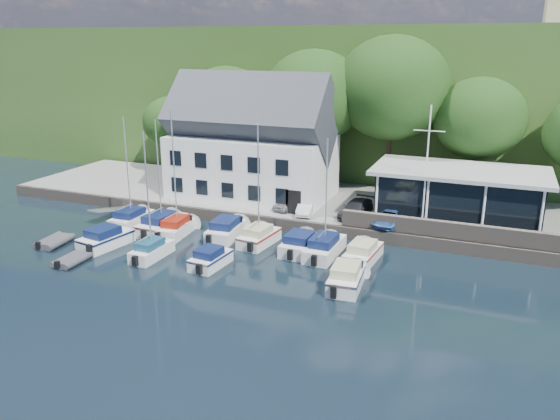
{
  "coord_description": "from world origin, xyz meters",
  "views": [
    {
      "loc": [
        13.47,
        -27.38,
        14.57
      ],
      "look_at": [
        -1.27,
        9.0,
        2.37
      ],
      "focal_mm": 35.0,
      "sensor_mm": 36.0,
      "label": 1
    }
  ],
  "objects_px": {
    "boat_r1_7": "(363,251)",
    "boat_r2_2": "(211,257)",
    "boat_r2_1": "(148,200)",
    "dinghy_0": "(54,240)",
    "boat_r1_0": "(128,173)",
    "boat_r1_4": "(258,186)",
    "car_white": "(306,207)",
    "dinghy_1": "(72,259)",
    "boat_r2_4": "(347,275)",
    "boat_r1_6": "(326,192)",
    "boat_r1_2": "(175,179)",
    "club_pavilion": "(458,195)",
    "flagpole": "(426,169)",
    "boat_r1_3": "(227,227)",
    "car_dgrey": "(356,208)",
    "car_silver": "(289,202)",
    "boat_r2_0": "(106,237)",
    "car_blue": "(390,217)",
    "boat_r1_1": "(159,174)",
    "boat_r1_5": "(300,242)",
    "harbor_building": "(252,148)"
  },
  "relations": [
    {
      "from": "boat_r1_2",
      "to": "boat_r1_3",
      "type": "height_order",
      "value": "boat_r1_2"
    },
    {
      "from": "dinghy_0",
      "to": "club_pavilion",
      "type": "bearing_deg",
      "value": 21.82
    },
    {
      "from": "boat_r1_0",
      "to": "boat_r1_6",
      "type": "bearing_deg",
      "value": -2.27
    },
    {
      "from": "boat_r1_0",
      "to": "car_dgrey",
      "type": "bearing_deg",
      "value": 19.0
    },
    {
      "from": "boat_r1_3",
      "to": "boat_r1_6",
      "type": "bearing_deg",
      "value": -10.39
    },
    {
      "from": "car_white",
      "to": "boat_r1_6",
      "type": "distance_m",
      "value": 7.42
    },
    {
      "from": "dinghy_1",
      "to": "boat_r1_4",
      "type": "bearing_deg",
      "value": 36.75
    },
    {
      "from": "club_pavilion",
      "to": "flagpole",
      "type": "bearing_deg",
      "value": -124.7
    },
    {
      "from": "car_white",
      "to": "boat_r2_0",
      "type": "xyz_separation_m",
      "value": [
        -12.06,
        -10.18,
        -0.8
      ]
    },
    {
      "from": "club_pavilion",
      "to": "boat_r1_3",
      "type": "relative_size",
      "value": 2.04
    },
    {
      "from": "boat_r1_0",
      "to": "boat_r2_2",
      "type": "height_order",
      "value": "boat_r1_0"
    },
    {
      "from": "car_silver",
      "to": "car_white",
      "type": "relative_size",
      "value": 1.0
    },
    {
      "from": "boat_r1_5",
      "to": "car_silver",
      "type": "bearing_deg",
      "value": 118.61
    },
    {
      "from": "boat_r2_0",
      "to": "boat_r1_5",
      "type": "bearing_deg",
      "value": 27.11
    },
    {
      "from": "car_silver",
      "to": "dinghy_0",
      "type": "relative_size",
      "value": 1.13
    },
    {
      "from": "boat_r1_3",
      "to": "dinghy_1",
      "type": "bearing_deg",
      "value": -135.32
    },
    {
      "from": "dinghy_0",
      "to": "boat_r1_0",
      "type": "bearing_deg",
      "value": 60.61
    },
    {
      "from": "boat_r1_1",
      "to": "car_silver",
      "type": "bearing_deg",
      "value": 39.65
    },
    {
      "from": "boat_r1_0",
      "to": "dinghy_0",
      "type": "height_order",
      "value": "boat_r1_0"
    },
    {
      "from": "boat_r2_2",
      "to": "boat_r2_0",
      "type": "bearing_deg",
      "value": -177.97
    },
    {
      "from": "boat_r1_1",
      "to": "boat_r2_0",
      "type": "bearing_deg",
      "value": -111.06
    },
    {
      "from": "car_dgrey",
      "to": "boat_r2_4",
      "type": "relative_size",
      "value": 0.76
    },
    {
      "from": "car_white",
      "to": "flagpole",
      "type": "bearing_deg",
      "value": -11.64
    },
    {
      "from": "car_dgrey",
      "to": "boat_r2_0",
      "type": "height_order",
      "value": "car_dgrey"
    },
    {
      "from": "boat_r1_4",
      "to": "car_white",
      "type": "bearing_deg",
      "value": 78.87
    },
    {
      "from": "boat_r1_3",
      "to": "car_dgrey",
      "type": "bearing_deg",
      "value": 29.11
    },
    {
      "from": "car_blue",
      "to": "boat_r1_1",
      "type": "height_order",
      "value": "boat_r1_1"
    },
    {
      "from": "dinghy_0",
      "to": "boat_r1_2",
      "type": "bearing_deg",
      "value": 31.02
    },
    {
      "from": "club_pavilion",
      "to": "car_silver",
      "type": "height_order",
      "value": "club_pavilion"
    },
    {
      "from": "boat_r1_2",
      "to": "boat_r2_4",
      "type": "bearing_deg",
      "value": -21.97
    },
    {
      "from": "boat_r1_2",
      "to": "car_silver",
      "type": "bearing_deg",
      "value": 38.47
    },
    {
      "from": "car_dgrey",
      "to": "boat_r1_4",
      "type": "relative_size",
      "value": 0.48
    },
    {
      "from": "car_silver",
      "to": "boat_r2_0",
      "type": "xyz_separation_m",
      "value": [
        -10.27,
        -10.89,
        -0.81
      ]
    },
    {
      "from": "boat_r1_4",
      "to": "dinghy_1",
      "type": "distance_m",
      "value": 13.87
    },
    {
      "from": "boat_r1_7",
      "to": "boat_r2_2",
      "type": "bearing_deg",
      "value": -148.33
    },
    {
      "from": "boat_r2_0",
      "to": "boat_r1_3",
      "type": "bearing_deg",
      "value": 44.66
    },
    {
      "from": "club_pavilion",
      "to": "boat_r2_2",
      "type": "bearing_deg",
      "value": -137.13
    },
    {
      "from": "car_silver",
      "to": "boat_r1_3",
      "type": "distance_m",
      "value": 6.46
    },
    {
      "from": "flagpole",
      "to": "boat_r1_1",
      "type": "height_order",
      "value": "flagpole"
    },
    {
      "from": "boat_r1_6",
      "to": "boat_r1_7",
      "type": "height_order",
      "value": "boat_r1_6"
    },
    {
      "from": "car_white",
      "to": "dinghy_1",
      "type": "height_order",
      "value": "car_white"
    },
    {
      "from": "flagpole",
      "to": "boat_r1_1",
      "type": "relative_size",
      "value": 0.98
    },
    {
      "from": "harbor_building",
      "to": "flagpole",
      "type": "xyz_separation_m",
      "value": [
        15.76,
        -3.73,
        0.27
      ]
    },
    {
      "from": "boat_r1_2",
      "to": "boat_r1_3",
      "type": "distance_m",
      "value": 5.41
    },
    {
      "from": "car_silver",
      "to": "boat_r1_2",
      "type": "xyz_separation_m",
      "value": [
        -6.79,
        -6.63,
        2.87
      ]
    },
    {
      "from": "boat_r1_0",
      "to": "boat_r2_4",
      "type": "height_order",
      "value": "boat_r1_0"
    },
    {
      "from": "club_pavilion",
      "to": "boat_r1_6",
      "type": "relative_size",
      "value": 1.41
    },
    {
      "from": "car_dgrey",
      "to": "boat_r2_2",
      "type": "xyz_separation_m",
      "value": [
        -7.02,
        -11.46,
        -0.95
      ]
    },
    {
      "from": "club_pavilion",
      "to": "boat_r1_1",
      "type": "xyz_separation_m",
      "value": [
        -21.73,
        -8.73,
        1.66
      ]
    },
    {
      "from": "boat_r1_7",
      "to": "boat_r2_1",
      "type": "height_order",
      "value": "boat_r2_1"
    }
  ]
}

